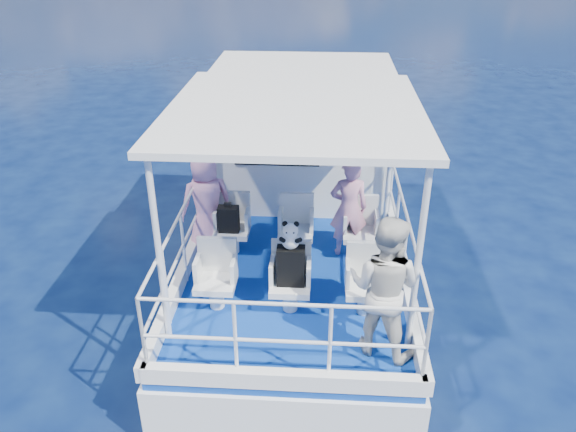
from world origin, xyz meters
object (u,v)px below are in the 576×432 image
(passenger_port_fwd, at_px, (207,202))
(panda, at_px, (291,235))
(passenger_stbd_aft, at_px, (384,287))
(backpack_center, at_px, (291,266))

(passenger_port_fwd, height_order, panda, passenger_port_fwd)
(passenger_port_fwd, relative_size, panda, 4.35)
(passenger_stbd_aft, relative_size, panda, 4.79)
(passenger_port_fwd, relative_size, passenger_stbd_aft, 0.91)
(panda, bearing_deg, backpack_center, -37.00)
(passenger_stbd_aft, xyz_separation_m, backpack_center, (-1.01, 0.64, -0.20))
(panda, bearing_deg, passenger_port_fwd, 132.61)
(passenger_stbd_aft, bearing_deg, backpack_center, -7.99)
(passenger_port_fwd, bearing_deg, panda, 108.21)
(passenger_port_fwd, height_order, passenger_stbd_aft, passenger_stbd_aft)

